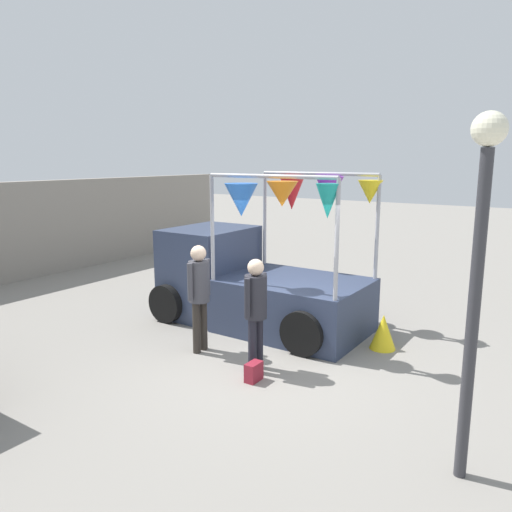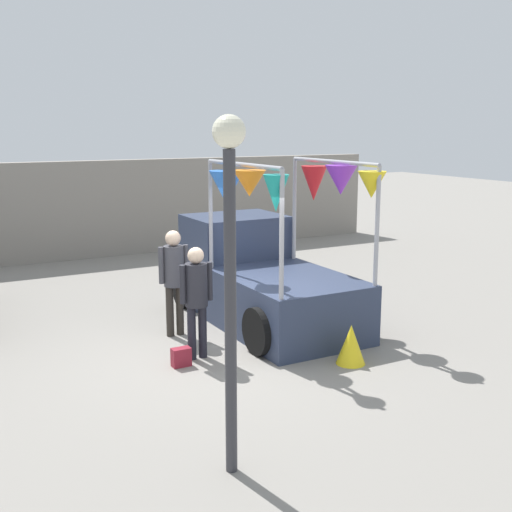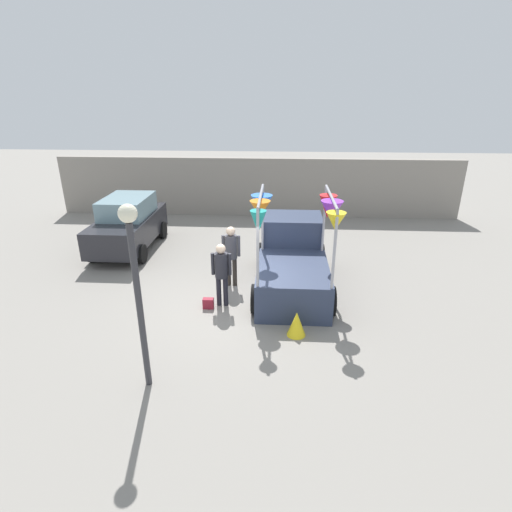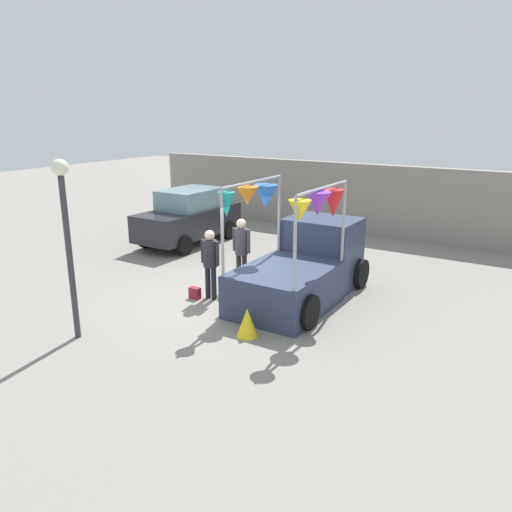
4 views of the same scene
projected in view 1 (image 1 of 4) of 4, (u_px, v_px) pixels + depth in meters
name	position (u px, v px, depth m)	size (l,w,h in m)	color
ground_plane	(268.00, 360.00, 8.02)	(60.00, 60.00, 0.00)	gray
vendor_truck	(250.00, 278.00, 9.77)	(2.39, 4.03, 2.94)	#2D3851
person_customer	(256.00, 304.00, 7.47)	(0.53, 0.34, 1.73)	black
person_vendor	(199.00, 288.00, 8.20)	(0.53, 0.34, 1.81)	#2D2823
handbag	(254.00, 372.00, 7.25)	(0.28, 0.16, 0.28)	maroon
street_lamp	(479.00, 246.00, 4.65)	(0.32, 0.32, 3.61)	#333338
folded_kite_bundle_sunflower	(383.00, 332.00, 8.45)	(0.44, 0.44, 0.60)	yellow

